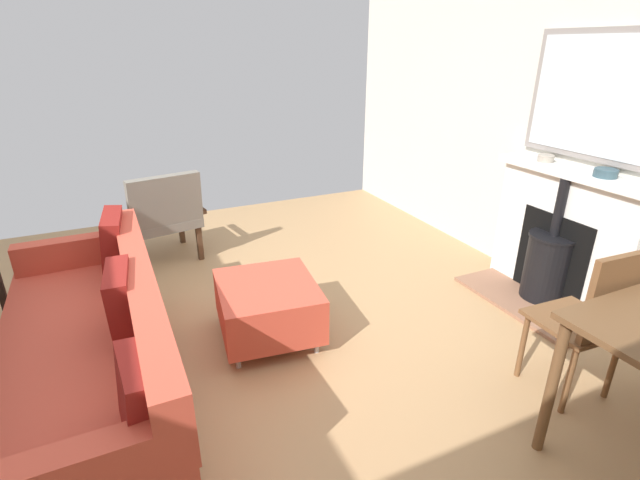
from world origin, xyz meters
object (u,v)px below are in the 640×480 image
sofa (95,351)px  dining_chair_near_fireplace (593,315)px  mantel_bowl_far (606,172)px  ottoman (268,305)px  mantel_bowl_near (546,158)px  fireplace (559,245)px  armchair_accent (162,214)px

sofa → dining_chair_near_fireplace: bearing=156.4°
dining_chair_near_fireplace → sofa: bearing=-23.6°
mantel_bowl_far → ottoman: size_ratio=0.20×
mantel_bowl_near → dining_chair_near_fireplace: (0.80, 1.11, -0.52)m
fireplace → armchair_accent: bearing=-36.7°
ottoman → sofa: bearing=12.2°
mantel_bowl_near → mantel_bowl_far: 0.47m
sofa → armchair_accent: armchair_accent is taller
mantel_bowl_near → armchair_accent: mantel_bowl_near is taller
fireplace → mantel_bowl_near: 0.65m
fireplace → mantel_bowl_near: (-0.02, -0.27, 0.60)m
sofa → armchair_accent: (-0.57, -1.72, 0.11)m
fireplace → mantel_bowl_far: bearing=94.7°
mantel_bowl_far → ottoman: mantel_bowl_far is taller
mantel_bowl_far → sofa: size_ratio=0.07×
armchair_accent → mantel_bowl_near: bearing=147.5°
mantel_bowl_far → dining_chair_near_fireplace: (0.80, 0.63, -0.52)m
mantel_bowl_far → dining_chair_near_fireplace: mantel_bowl_far is taller
mantel_bowl_near → ottoman: bearing=-4.0°
mantel_bowl_near → dining_chair_near_fireplace: size_ratio=0.13×
armchair_accent → dining_chair_near_fireplace: size_ratio=0.92×
sofa → ottoman: size_ratio=2.80×
ottoman → armchair_accent: armchair_accent is taller
ottoman → dining_chair_near_fireplace: bearing=137.0°
fireplace → dining_chair_near_fireplace: fireplace is taller
mantel_bowl_near → armchair_accent: size_ratio=0.14×
sofa → fireplace: bearing=176.4°
fireplace → sofa: bearing=-3.6°
fireplace → dining_chair_near_fireplace: (0.79, 0.84, 0.08)m
fireplace → sofa: (3.15, -0.20, -0.10)m
mantel_bowl_near → ottoman: size_ratio=0.16×
mantel_bowl_near → sofa: (3.17, 0.07, -0.70)m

